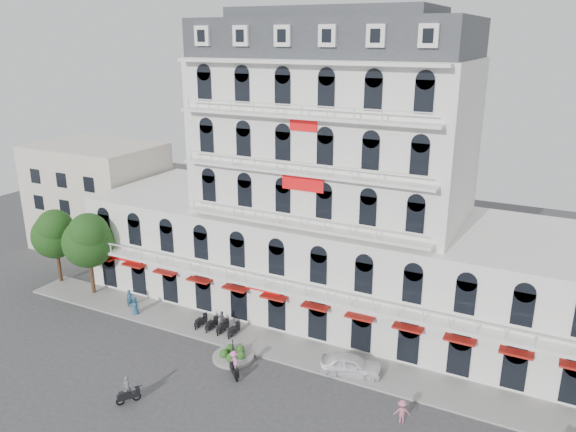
# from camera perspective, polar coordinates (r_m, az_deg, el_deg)

# --- Properties ---
(ground) EXTENTS (120.00, 120.00, 0.00)m
(ground) POSITION_cam_1_polar(r_m,az_deg,el_deg) (39.22, -6.65, -19.36)
(ground) COLOR #38383A
(ground) RESTS_ON ground
(sidewalk) EXTENTS (53.00, 4.00, 0.16)m
(sidewalk) POSITION_cam_1_polar(r_m,az_deg,el_deg) (45.58, -0.24, -13.29)
(sidewalk) COLOR gray
(sidewalk) RESTS_ON ground
(main_building) EXTENTS (45.00, 15.00, 25.80)m
(main_building) POSITION_cam_1_polar(r_m,az_deg,el_deg) (49.14, 4.57, 1.61)
(main_building) COLOR silver
(main_building) RESTS_ON ground
(flank_building_west) EXTENTS (14.00, 10.00, 12.00)m
(flank_building_west) POSITION_cam_1_polar(r_m,az_deg,el_deg) (68.52, -18.63, 1.95)
(flank_building_west) COLOR beige
(flank_building_west) RESTS_ON ground
(traffic_island) EXTENTS (3.20, 3.20, 1.60)m
(traffic_island) POSITION_cam_1_polar(r_m,az_deg,el_deg) (44.58, -5.60, -13.90)
(traffic_island) COLOR gray
(traffic_island) RESTS_ON ground
(parked_scooter_row) EXTENTS (4.40, 1.80, 1.10)m
(parked_scooter_row) POSITION_cam_1_polar(r_m,az_deg,el_deg) (48.33, -7.19, -11.61)
(parked_scooter_row) COLOR black
(parked_scooter_row) RESTS_ON ground
(tree_west_outer) EXTENTS (4.50, 4.48, 7.76)m
(tree_west_outer) POSITION_cam_1_polar(r_m,az_deg,el_deg) (59.42, -22.61, -1.52)
(tree_west_outer) COLOR #382314
(tree_west_outer) RESTS_ON ground
(tree_west_inner) EXTENTS (4.76, 4.76, 8.25)m
(tree_west_inner) POSITION_cam_1_polar(r_m,az_deg,el_deg) (55.40, -19.64, -2.16)
(tree_west_inner) COLOR #382314
(tree_west_inner) RESTS_ON ground
(parked_car) EXTENTS (4.86, 2.89, 1.55)m
(parked_car) POSITION_cam_1_polar(r_m,az_deg,el_deg) (42.56, 6.43, -14.79)
(parked_car) COLOR white
(parked_car) RESTS_ON ground
(rider_west) EXTENTS (1.15, 1.45, 2.03)m
(rider_west) POSITION_cam_1_polar(r_m,az_deg,el_deg) (40.89, -15.96, -16.76)
(rider_west) COLOR black
(rider_west) RESTS_ON ground
(rider_center) EXTENTS (1.34, 1.27, 2.13)m
(rider_center) POSITION_cam_1_polar(r_m,az_deg,el_deg) (41.99, -5.51, -14.69)
(rider_center) COLOR black
(rider_center) RESTS_ON ground
(pedestrian_left) EXTENTS (0.95, 0.72, 1.75)m
(pedestrian_left) POSITION_cam_1_polar(r_m,az_deg,el_deg) (51.94, -15.29, -8.85)
(pedestrian_left) COLOR navy
(pedestrian_left) RESTS_ON ground
(pedestrian_mid) EXTENTS (1.02, 0.50, 1.68)m
(pedestrian_mid) POSITION_cam_1_polar(r_m,az_deg,el_deg) (48.25, -6.70, -10.50)
(pedestrian_mid) COLOR #54555C
(pedestrian_mid) RESTS_ON ground
(pedestrian_right) EXTENTS (1.21, 0.98, 1.63)m
(pedestrian_right) POSITION_cam_1_polar(r_m,az_deg,el_deg) (38.53, 11.49, -18.90)
(pedestrian_right) COLOR #BF657C
(pedestrian_right) RESTS_ON ground
(pedestrian_far) EXTENTS (0.68, 0.77, 1.77)m
(pedestrian_far) POSITION_cam_1_polar(r_m,az_deg,el_deg) (53.37, -15.76, -8.13)
(pedestrian_far) COLOR navy
(pedestrian_far) RESTS_ON ground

